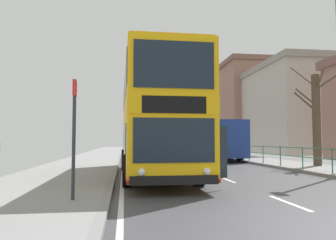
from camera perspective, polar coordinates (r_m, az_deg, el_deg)
The scene contains 8 objects.
ground at distance 6.03m, azimuth 25.72°, elevation -17.04°, with size 15.80×140.00×0.20m.
double_decker_bus_main at distance 13.76m, azimuth -2.31°, elevation -0.10°, with size 3.28×10.34×4.43m.
background_bus_far_lane at distance 27.34m, azimuth 7.12°, elevation -3.33°, with size 2.85×10.99×2.90m.
pedestrian_railing_far_kerb at distance 18.89m, azimuth 18.76°, elevation -5.30°, with size 0.05×31.46×1.05m.
bus_stop_sign_near at distance 7.90m, azimuth -15.86°, elevation -0.92°, with size 0.08×0.44×2.75m.
bare_tree_far_00 at distance 19.79m, azimuth 24.17°, elevation 0.40°, with size 2.67×2.05×5.56m.
background_building_00 at distance 44.15m, azimuth 20.70°, elevation 1.67°, with size 10.03×16.28×10.67m.
background_building_01 at distance 55.66m, azimuth 15.42°, elevation 2.01°, with size 13.79×15.07×13.56m.
Camera 1 is at (-3.89, -4.92, 1.47)m, focal length 35.43 mm.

